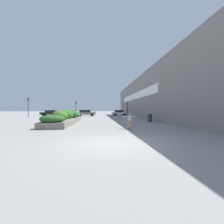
# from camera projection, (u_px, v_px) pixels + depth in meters

# --- Properties ---
(ground_plane) EXTENTS (300.00, 300.00, 0.00)m
(ground_plane) POSITION_uv_depth(u_px,v_px,m) (111.00, 143.00, 6.80)
(ground_plane) COLOR gray
(building_wall_right) EXTENTS (0.67, 48.91, 7.57)m
(building_wall_right) POSITION_uv_depth(u_px,v_px,m) (143.00, 97.00, 25.64)
(building_wall_right) COLOR gray
(building_wall_right) RESTS_ON ground_plane
(planter_box) EXTENTS (2.34, 11.03, 1.52)m
(planter_box) POSITION_uv_depth(u_px,v_px,m) (66.00, 117.00, 17.11)
(planter_box) COLOR slate
(planter_box) RESTS_ON ground_plane
(skateboard) EXTENTS (0.34, 0.69, 0.10)m
(skateboard) POSITION_uv_depth(u_px,v_px,m) (129.00, 128.00, 11.83)
(skateboard) COLOR olive
(skateboard) RESTS_ON ground_plane
(skateboarder) EXTENTS (1.04, 0.36, 1.14)m
(skateboarder) POSITION_uv_depth(u_px,v_px,m) (129.00, 119.00, 11.82)
(skateboarder) COLOR tan
(skateboarder) RESTS_ON skateboard
(trash_bin) EXTENTS (0.53, 0.53, 0.97)m
(trash_bin) POSITION_uv_depth(u_px,v_px,m) (150.00, 118.00, 18.31)
(trash_bin) COLOR #38383D
(trash_bin) RESTS_ON ground_plane
(car_leftmost) EXTENTS (4.74, 2.00, 1.49)m
(car_leftmost) POSITION_uv_depth(u_px,v_px,m) (86.00, 113.00, 36.35)
(car_leftmost) COLOR slate
(car_leftmost) RESTS_ON ground_plane
(car_center_left) EXTENTS (4.58, 1.89, 1.44)m
(car_center_left) POSITION_uv_depth(u_px,v_px,m) (51.00, 113.00, 37.50)
(car_center_left) COLOR black
(car_center_left) RESTS_ON ground_plane
(car_center_right) EXTENTS (3.95, 2.04, 1.46)m
(car_center_right) POSITION_uv_depth(u_px,v_px,m) (119.00, 113.00, 39.30)
(car_center_right) COLOR silver
(car_center_right) RESTS_ON ground_plane
(traffic_light_left) EXTENTS (0.28, 0.30, 3.24)m
(traffic_light_left) POSITION_uv_depth(u_px,v_px,m) (76.00, 106.00, 31.01)
(traffic_light_left) COLOR black
(traffic_light_left) RESTS_ON ground_plane
(traffic_light_right) EXTENTS (0.28, 0.30, 3.08)m
(traffic_light_right) POSITION_uv_depth(u_px,v_px,m) (127.00, 107.00, 32.01)
(traffic_light_right) COLOR black
(traffic_light_right) RESTS_ON ground_plane
(traffic_light_far_left) EXTENTS (0.28, 0.30, 3.85)m
(traffic_light_far_left) POSITION_uv_depth(u_px,v_px,m) (28.00, 104.00, 29.70)
(traffic_light_far_left) COLOR black
(traffic_light_far_left) RESTS_ON ground_plane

